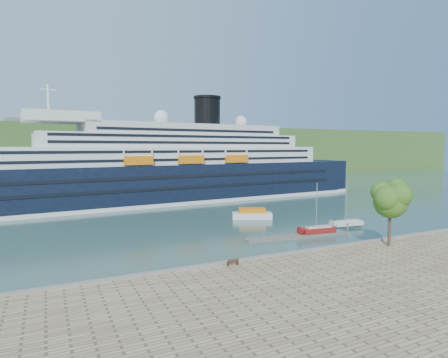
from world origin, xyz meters
TOP-DOWN VIEW (x-y plane):
  - ground at (0.00, 0.00)m, footprint 400.00×400.00m
  - far_hillside at (0.00, 145.00)m, footprint 400.00×50.00m
  - quay_coping at (0.00, -0.20)m, footprint 220.00×0.50m
  - cruise_ship at (-7.07, 57.29)m, footprint 127.80×28.30m
  - park_bench at (-15.97, -1.20)m, footprint 1.43×0.66m
  - promenade_tree at (7.08, -2.81)m, footprint 5.98×5.98m
  - floating_pontoon at (1.17, 9.79)m, footprint 17.87×3.65m
  - sailboat_red at (5.34, 9.66)m, footprint 6.55×2.50m
  - sailboat_white_far at (13.81, 11.81)m, footprint 6.32×2.47m
  - tender_launch at (2.40, 26.46)m, footprint 8.39×5.60m

SIDE VIEW (x-z plane):
  - ground at x=0.00m, z-range 0.00..0.00m
  - floating_pontoon at x=1.17m, z-range 0.00..0.39m
  - tender_launch at x=2.40m, z-range 0.00..2.20m
  - quay_coping at x=0.00m, z-range 1.00..1.30m
  - park_bench at x=-15.97m, z-range 1.00..1.89m
  - sailboat_white_far at x=13.81m, z-range 0.00..7.95m
  - sailboat_red at x=5.34m, z-range 0.00..8.25m
  - promenade_tree at x=7.08m, z-range 1.00..10.91m
  - far_hillside at x=0.00m, z-range 0.00..24.00m
  - cruise_ship at x=-7.07m, z-range 0.00..28.46m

